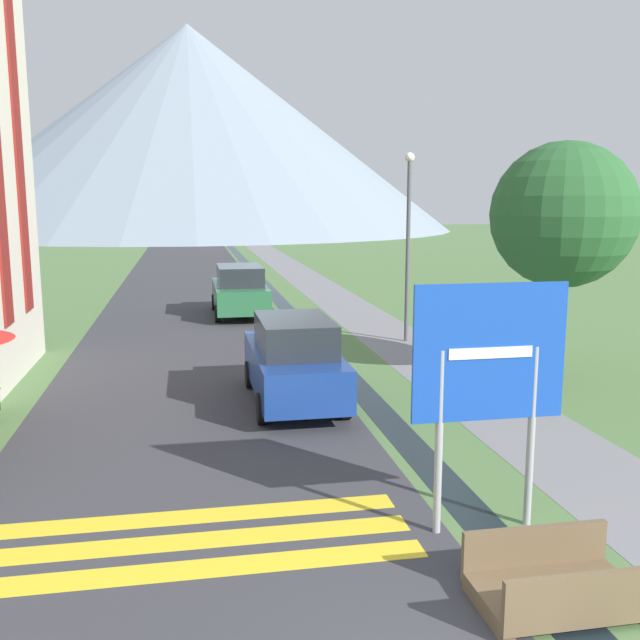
{
  "coord_description": "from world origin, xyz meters",
  "views": [
    {
      "loc": [
        -2.51,
        -4.46,
        4.25
      ],
      "look_at": [
        0.2,
        10.0,
        1.69
      ],
      "focal_mm": 40.0,
      "sensor_mm": 36.0,
      "label": 1
    }
  ],
  "objects_px": {
    "parked_car_near": "(294,360)",
    "tree_by_path": "(563,216)",
    "streetlamp": "(408,232)",
    "parked_car_far": "(240,290)",
    "footbridge": "(557,586)",
    "road_sign": "(489,371)"
  },
  "relations": [
    {
      "from": "parked_car_far",
      "to": "tree_by_path",
      "type": "bearing_deg",
      "value": -58.78
    },
    {
      "from": "road_sign",
      "to": "tree_by_path",
      "type": "height_order",
      "value": "tree_by_path"
    },
    {
      "from": "road_sign",
      "to": "tree_by_path",
      "type": "xyz_separation_m",
      "value": [
        4.66,
        6.71,
        1.72
      ]
    },
    {
      "from": "streetlamp",
      "to": "tree_by_path",
      "type": "xyz_separation_m",
      "value": [
        1.98,
        -5.15,
        0.59
      ]
    },
    {
      "from": "footbridge",
      "to": "streetlamp",
      "type": "bearing_deg",
      "value": 79.08
    },
    {
      "from": "parked_car_near",
      "to": "tree_by_path",
      "type": "distance_m",
      "value": 6.89
    },
    {
      "from": "parked_car_near",
      "to": "tree_by_path",
      "type": "bearing_deg",
      "value": 5.58
    },
    {
      "from": "parked_car_far",
      "to": "streetlamp",
      "type": "bearing_deg",
      "value": -50.9
    },
    {
      "from": "streetlamp",
      "to": "tree_by_path",
      "type": "bearing_deg",
      "value": -69.01
    },
    {
      "from": "tree_by_path",
      "to": "parked_car_near",
      "type": "bearing_deg",
      "value": -174.42
    },
    {
      "from": "parked_car_near",
      "to": "streetlamp",
      "type": "distance_m",
      "value": 7.52
    },
    {
      "from": "parked_car_far",
      "to": "parked_car_near",
      "type": "bearing_deg",
      "value": -88.64
    },
    {
      "from": "parked_car_far",
      "to": "road_sign",
      "type": "bearing_deg",
      "value": -84.02
    },
    {
      "from": "footbridge",
      "to": "parked_car_far",
      "type": "bearing_deg",
      "value": 95.55
    },
    {
      "from": "footbridge",
      "to": "parked_car_far",
      "type": "relative_size",
      "value": 0.38
    },
    {
      "from": "road_sign",
      "to": "footbridge",
      "type": "xyz_separation_m",
      "value": [
        0.04,
        -1.81,
        -1.87
      ]
    },
    {
      "from": "footbridge",
      "to": "streetlamp",
      "type": "height_order",
      "value": "streetlamp"
    },
    {
      "from": "footbridge",
      "to": "tree_by_path",
      "type": "distance_m",
      "value": 10.34
    },
    {
      "from": "road_sign",
      "to": "tree_by_path",
      "type": "distance_m",
      "value": 8.35
    },
    {
      "from": "tree_by_path",
      "to": "footbridge",
      "type": "bearing_deg",
      "value": -118.44
    },
    {
      "from": "footbridge",
      "to": "parked_car_near",
      "type": "distance_m",
      "value": 8.11
    },
    {
      "from": "parked_car_far",
      "to": "tree_by_path",
      "type": "relative_size",
      "value": 0.81
    }
  ]
}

